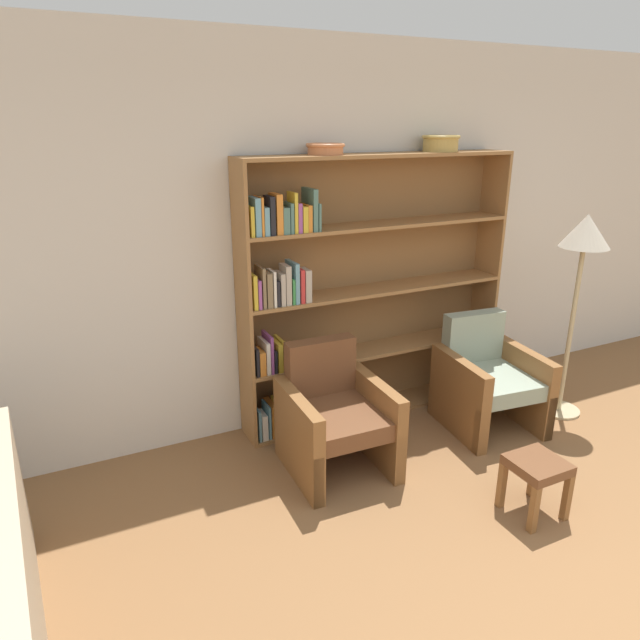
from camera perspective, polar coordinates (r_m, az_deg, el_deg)
name	(u,v)px	position (r m, az deg, el deg)	size (l,w,h in m)	color
wall_back	(348,237)	(4.29, 2.82, 8.25)	(12.00, 0.06, 2.75)	silver
bookshelf	(353,296)	(4.23, 3.34, 2.36)	(2.12, 0.30, 1.98)	olive
bowl_slate	(325,148)	(3.92, 0.55, 16.81)	(0.26, 0.26, 0.07)	#C67547
bowl_sage	(441,142)	(4.41, 11.98, 16.98)	(0.28, 0.28, 0.11)	tan
armchair_leather	(335,415)	(3.79, 1.47, -9.52)	(0.66, 0.70, 0.82)	brown
armchair_cushioned	(487,379)	(4.47, 16.40, -5.67)	(0.71, 0.74, 0.82)	brown
floor_lamp	(584,247)	(4.58, 24.87, 6.62)	(0.35, 0.35, 1.57)	tan
footstool	(537,472)	(3.63, 20.84, -14.02)	(0.29, 0.29, 0.36)	brown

